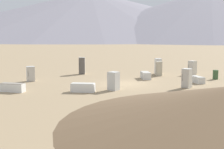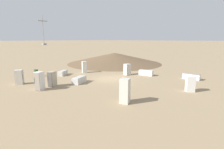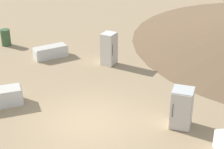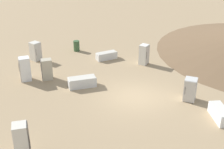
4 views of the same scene
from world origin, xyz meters
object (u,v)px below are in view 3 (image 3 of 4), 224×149
(discarded_fridge_10, at_px, (51,52))
(discarded_fridge_8, at_px, (182,108))
(discarded_fridge_6, at_px, (109,49))
(rusty_barrel, at_px, (6,37))

(discarded_fridge_10, bearing_deg, discarded_fridge_8, 11.20)
(discarded_fridge_6, distance_m, rusty_barrel, 6.37)
(discarded_fridge_8, xyz_separation_m, discarded_fridge_10, (5.84, -6.32, -0.44))
(discarded_fridge_6, height_order, discarded_fridge_8, discarded_fridge_6)
(discarded_fridge_10, distance_m, rusty_barrel, 3.27)
(discarded_fridge_8, height_order, discarded_fridge_10, discarded_fridge_8)
(discarded_fridge_10, bearing_deg, rusty_barrel, -152.35)
(discarded_fridge_8, height_order, rusty_barrel, discarded_fridge_8)
(discarded_fridge_8, bearing_deg, discarded_fridge_10, -30.74)
(rusty_barrel, bearing_deg, discarded_fridge_10, 149.16)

